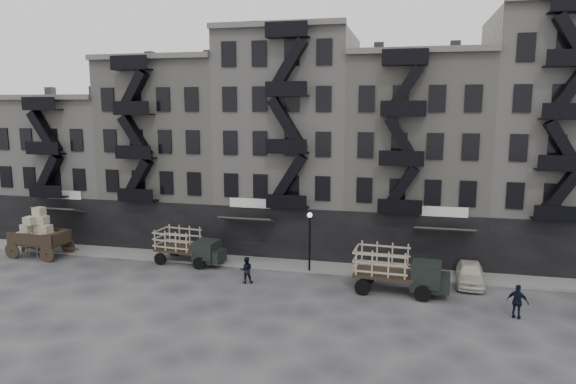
% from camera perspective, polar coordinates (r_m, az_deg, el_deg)
% --- Properties ---
extents(ground, '(140.00, 140.00, 0.00)m').
position_cam_1_polar(ground, '(34.69, -3.38, -9.86)').
color(ground, '#38383A').
rests_on(ground, ground).
extents(sidewalk, '(55.00, 2.50, 0.15)m').
position_cam_1_polar(sidewalk, '(38.09, -1.76, -7.93)').
color(sidewalk, slate).
rests_on(sidewalk, ground).
extents(building_west, '(10.00, 11.35, 13.20)m').
position_cam_1_polar(building_west, '(50.87, -22.27, 2.63)').
color(building_west, '#9B958E').
rests_on(building_west, ground).
extents(building_midwest, '(10.00, 11.35, 16.20)m').
position_cam_1_polar(building_midwest, '(45.67, -12.07, 4.32)').
color(building_midwest, gray).
rests_on(building_midwest, ground).
extents(building_center, '(10.00, 11.35, 18.20)m').
position_cam_1_polar(building_center, '(42.32, 0.30, 5.48)').
color(building_center, '#9B958E').
rests_on(building_center, ground).
extents(building_mideast, '(10.00, 11.35, 16.20)m').
position_cam_1_polar(building_mideast, '(41.36, 13.96, 3.71)').
color(building_mideast, gray).
rests_on(building_mideast, ground).
extents(building_east, '(10.00, 11.35, 19.20)m').
position_cam_1_polar(building_east, '(42.58, 27.67, 5.09)').
color(building_east, '#9B958E').
rests_on(building_east, ground).
extents(lamp_post, '(0.36, 0.36, 4.28)m').
position_cam_1_polar(lamp_post, '(35.62, 2.42, -4.65)').
color(lamp_post, black).
rests_on(lamp_post, ground).
extents(horse, '(2.19, 1.11, 1.80)m').
position_cam_1_polar(horse, '(44.23, -26.62, -5.37)').
color(horse, '#BAB7AA').
rests_on(horse, ground).
extents(wagon, '(4.57, 2.64, 3.76)m').
position_cam_1_polar(wagon, '(43.97, -26.08, -3.74)').
color(wagon, black).
rests_on(wagon, ground).
extents(stake_truck_west, '(5.35, 2.64, 2.59)m').
position_cam_1_polar(stake_truck_west, '(38.61, -11.04, -5.69)').
color(stake_truck_west, black).
rests_on(stake_truck_west, ground).
extents(stake_truck_east, '(5.90, 2.75, 2.89)m').
position_cam_1_polar(stake_truck_east, '(32.85, 12.14, -8.17)').
color(stake_truck_east, black).
rests_on(stake_truck_east, ground).
extents(car_east, '(2.04, 4.43, 1.47)m').
position_cam_1_polar(car_east, '(35.87, 19.57, -8.52)').
color(car_east, beige).
rests_on(car_east, ground).
extents(pedestrian_mid, '(1.01, 0.89, 1.75)m').
position_cam_1_polar(pedestrian_mid, '(34.18, -4.66, -8.63)').
color(pedestrian_mid, black).
rests_on(pedestrian_mid, ground).
extents(policeman, '(1.22, 0.88, 1.93)m').
position_cam_1_polar(policeman, '(31.28, 24.15, -11.06)').
color(policeman, black).
rests_on(policeman, ground).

